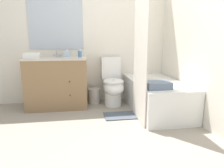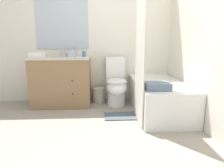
{
  "view_description": "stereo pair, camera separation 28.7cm",
  "coord_description": "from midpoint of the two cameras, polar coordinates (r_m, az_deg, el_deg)",
  "views": [
    {
      "loc": [
        -0.33,
        -2.01,
        1.12
      ],
      "look_at": [
        0.1,
        0.76,
        0.51
      ],
      "focal_mm": 32.0,
      "sensor_mm": 36.0,
      "label": 1
    },
    {
      "loc": [
        -0.05,
        -2.04,
        1.12
      ],
      "look_at": [
        0.1,
        0.76,
        0.51
      ],
      "focal_mm": 32.0,
      "sensor_mm": 36.0,
      "label": 2
    }
  ],
  "objects": [
    {
      "name": "hand_towel_folded",
      "position": [
        3.43,
        -24.26,
        7.39
      ],
      "size": [
        0.22,
        0.18,
        0.09
      ],
      "color": "white",
      "rests_on": "vanity_cabinet"
    },
    {
      "name": "vanity_cabinet",
      "position": [
        3.55,
        -17.63,
        0.52
      ],
      "size": [
        1.0,
        0.6,
        0.85
      ],
      "color": "olive",
      "rests_on": "ground_plane"
    },
    {
      "name": "wall_back",
      "position": [
        3.75,
        -6.32,
        14.21
      ],
      "size": [
        8.0,
        0.06,
        2.5
      ],
      "color": "silver",
      "rests_on": "ground_plane"
    },
    {
      "name": "wall_right",
      "position": [
        3.22,
        18.43,
        13.97
      ],
      "size": [
        0.05,
        2.7,
        2.5
      ],
      "color": "silver",
      "rests_on": "ground_plane"
    },
    {
      "name": "tissue_box",
      "position": [
        3.6,
        -15.01,
        8.34
      ],
      "size": [
        0.12,
        0.15,
        0.12
      ],
      "color": "silver",
      "rests_on": "vanity_cabinet"
    },
    {
      "name": "ground_plane",
      "position": [
        2.32,
        -3.28,
        -16.59
      ],
      "size": [
        14.0,
        14.0,
        0.0
      ],
      "primitive_type": "plane",
      "color": "gray"
    },
    {
      "name": "bathtub",
      "position": [
        3.29,
        9.96,
        -3.32
      ],
      "size": [
        0.75,
        1.46,
        0.49
      ],
      "color": "white",
      "rests_on": "ground_plane"
    },
    {
      "name": "soap_dispenser",
      "position": [
        3.48,
        -11.54,
        8.48
      ],
      "size": [
        0.06,
        0.06,
        0.13
      ],
      "color": "#4C7AB2",
      "rests_on": "vanity_cabinet"
    },
    {
      "name": "bath_mat",
      "position": [
        3.06,
        -0.08,
        -9.07
      ],
      "size": [
        0.51,
        0.33,
        0.02
      ],
      "color": "#4C5660",
      "rests_on": "ground_plane"
    },
    {
      "name": "toilet",
      "position": [
        3.48,
        -2.16,
        -0.08
      ],
      "size": [
        0.35,
        0.66,
        0.83
      ],
      "color": "white",
      "rests_on": "ground_plane"
    },
    {
      "name": "sink_faucet",
      "position": [
        3.67,
        -17.66,
        8.02
      ],
      "size": [
        0.14,
        0.12,
        0.12
      ],
      "color": "silver",
      "rests_on": "vanity_cabinet"
    },
    {
      "name": "wastebasket",
      "position": [
        3.68,
        -7.33,
        -3.35
      ],
      "size": [
        0.22,
        0.22,
        0.27
      ],
      "color": "#B7B2A8",
      "rests_on": "ground_plane"
    },
    {
      "name": "bath_towel_folded",
      "position": [
        2.73,
        10.03,
        -0.31
      ],
      "size": [
        0.33,
        0.25,
        0.09
      ],
      "color": "slate",
      "rests_on": "bathtub"
    },
    {
      "name": "shower_curtain",
      "position": [
        2.73,
        5.15,
        9.81
      ],
      "size": [
        0.02,
        0.6,
        2.0
      ],
      "color": "silver",
      "rests_on": "ground_plane"
    }
  ]
}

